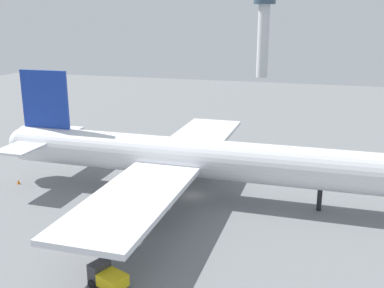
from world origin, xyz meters
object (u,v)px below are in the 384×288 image
at_px(fuel_truck, 107,277).
at_px(safety_cone_tail, 18,182).
at_px(cargo_airplane, 189,158).
at_px(control_tower, 264,27).

bearing_deg(fuel_truck, safety_cone_tail, 140.77).
relative_size(fuel_truck, safety_cone_tail, 5.89).
xyz_separation_m(cargo_airplane, fuel_truck, (-0.91, -26.05, -4.91)).
relative_size(fuel_truck, control_tower, 0.12).
xyz_separation_m(cargo_airplane, safety_cone_tail, (-28.77, -3.30, -5.73)).
bearing_deg(cargo_airplane, control_tower, 93.82).
height_order(cargo_airplane, fuel_truck, cargo_airplane).
bearing_deg(cargo_airplane, fuel_truck, -92.00).
bearing_deg(cargo_airplane, safety_cone_tail, -173.46).
height_order(cargo_airplane, safety_cone_tail, cargo_airplane).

